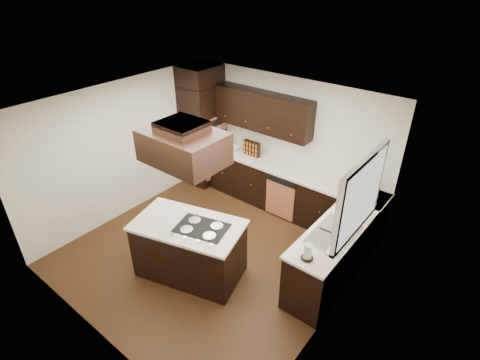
# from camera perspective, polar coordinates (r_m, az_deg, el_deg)

# --- Properties ---
(floor) EXTENTS (4.20, 4.20, 0.02)m
(floor) POSITION_cam_1_polar(r_m,az_deg,el_deg) (6.39, -4.13, -10.89)
(floor) COLOR #523218
(floor) RESTS_ON ground
(ceiling) EXTENTS (4.20, 4.20, 0.02)m
(ceiling) POSITION_cam_1_polar(r_m,az_deg,el_deg) (5.10, -5.18, 10.96)
(ceiling) COLOR white
(ceiling) RESTS_ON ground
(wall_back) EXTENTS (4.20, 0.02, 2.50)m
(wall_back) POSITION_cam_1_polar(r_m,az_deg,el_deg) (7.13, 6.98, 5.74)
(wall_back) COLOR silver
(wall_back) RESTS_ON ground
(wall_front) EXTENTS (4.20, 0.02, 2.50)m
(wall_front) POSITION_cam_1_polar(r_m,az_deg,el_deg) (4.65, -22.84, -11.81)
(wall_front) COLOR silver
(wall_front) RESTS_ON ground
(wall_left) EXTENTS (0.02, 4.20, 2.50)m
(wall_left) POSITION_cam_1_polar(r_m,az_deg,el_deg) (7.10, -17.29, 4.40)
(wall_left) COLOR silver
(wall_left) RESTS_ON ground
(wall_right) EXTENTS (0.02, 4.20, 2.50)m
(wall_right) POSITION_cam_1_polar(r_m,az_deg,el_deg) (4.71, 14.96, -9.57)
(wall_right) COLOR silver
(wall_right) RESTS_ON ground
(oven_column) EXTENTS (0.65, 0.75, 2.12)m
(oven_column) POSITION_cam_1_polar(r_m,az_deg,el_deg) (7.92, -5.68, 6.88)
(oven_column) COLOR black
(oven_column) RESTS_ON floor
(wall_oven_face) EXTENTS (0.05, 0.62, 0.78)m
(wall_oven_face) POSITION_cam_1_polar(r_m,az_deg,el_deg) (7.67, -3.79, 6.66)
(wall_oven_face) COLOR #BC6845
(wall_oven_face) RESTS_ON oven_column
(base_cabinets_back) EXTENTS (2.93, 0.60, 0.88)m
(base_cabinets_back) POSITION_cam_1_polar(r_m,az_deg,el_deg) (7.26, 5.51, -0.94)
(base_cabinets_back) COLOR black
(base_cabinets_back) RESTS_ON floor
(base_cabinets_right) EXTENTS (0.60, 2.40, 0.88)m
(base_cabinets_right) POSITION_cam_1_polar(r_m,az_deg,el_deg) (5.96, 14.98, -9.95)
(base_cabinets_right) COLOR black
(base_cabinets_right) RESTS_ON floor
(countertop_back) EXTENTS (2.93, 0.63, 0.04)m
(countertop_back) POSITION_cam_1_polar(r_m,az_deg,el_deg) (7.02, 5.62, 2.22)
(countertop_back) COLOR silver
(countertop_back) RESTS_ON base_cabinets_back
(countertop_right) EXTENTS (0.63, 2.40, 0.04)m
(countertop_right) POSITION_cam_1_polar(r_m,az_deg,el_deg) (5.68, 15.45, -6.34)
(countertop_right) COLOR silver
(countertop_right) RESTS_ON base_cabinets_right
(upper_cabinets) EXTENTS (2.00, 0.34, 0.72)m
(upper_cabinets) POSITION_cam_1_polar(r_m,az_deg,el_deg) (7.00, 3.45, 10.38)
(upper_cabinets) COLOR black
(upper_cabinets) RESTS_ON wall_back
(dishwasher_front) EXTENTS (0.60, 0.05, 0.72)m
(dishwasher_front) POSITION_cam_1_polar(r_m,az_deg,el_deg) (6.94, 6.15, -3.02)
(dishwasher_front) COLOR #BC6845
(dishwasher_front) RESTS_ON floor
(window_frame) EXTENTS (0.06, 1.32, 1.12)m
(window_frame) POSITION_cam_1_polar(r_m,az_deg,el_deg) (4.92, 17.89, -2.42)
(window_frame) COLOR silver
(window_frame) RESTS_ON wall_right
(window_pane) EXTENTS (0.00, 1.20, 1.00)m
(window_pane) POSITION_cam_1_polar(r_m,az_deg,el_deg) (4.91, 18.19, -2.52)
(window_pane) COLOR white
(window_pane) RESTS_ON wall_right
(curtain_left) EXTENTS (0.02, 0.34, 0.90)m
(curtain_left) POSITION_cam_1_polar(r_m,az_deg,el_deg) (4.57, 15.27, -3.90)
(curtain_left) COLOR beige
(curtain_left) RESTS_ON wall_right
(curtain_right) EXTENTS (0.02, 0.34, 0.90)m
(curtain_right) POSITION_cam_1_polar(r_m,az_deg,el_deg) (5.26, 19.15, 0.22)
(curtain_right) COLOR beige
(curtain_right) RESTS_ON wall_right
(sink_rim) EXTENTS (0.52, 0.84, 0.01)m
(sink_rim) POSITION_cam_1_polar(r_m,az_deg,el_deg) (5.40, 14.05, -7.98)
(sink_rim) COLOR silver
(sink_rim) RESTS_ON countertop_right
(island) EXTENTS (1.70, 1.22, 0.88)m
(island) POSITION_cam_1_polar(r_m,az_deg,el_deg) (5.78, -7.66, -10.50)
(island) COLOR black
(island) RESTS_ON floor
(island_top) EXTENTS (1.77, 1.29, 0.04)m
(island_top) POSITION_cam_1_polar(r_m,az_deg,el_deg) (5.49, -7.98, -6.86)
(island_top) COLOR silver
(island_top) RESTS_ON island
(cooktop) EXTENTS (0.83, 0.66, 0.01)m
(cooktop) POSITION_cam_1_polar(r_m,az_deg,el_deg) (5.38, -5.84, -7.25)
(cooktop) COLOR black
(cooktop) RESTS_ON island_top
(range_hood) EXTENTS (1.05, 0.72, 0.42)m
(range_hood) POSITION_cam_1_polar(r_m,az_deg,el_deg) (4.81, -8.60, 4.99)
(range_hood) COLOR black
(range_hood) RESTS_ON ceiling
(hood_duct) EXTENTS (0.55, 0.50, 0.13)m
(hood_duct) POSITION_cam_1_polar(r_m,az_deg,el_deg) (4.70, -8.86, 8.02)
(hood_duct) COLOR black
(hood_duct) RESTS_ON ceiling
(blender_base) EXTENTS (0.15, 0.15, 0.10)m
(blender_base) POSITION_cam_1_polar(r_m,az_deg,el_deg) (7.62, -2.27, 5.30)
(blender_base) COLOR silver
(blender_base) RESTS_ON countertop_back
(blender_pitcher) EXTENTS (0.13, 0.13, 0.26)m
(blender_pitcher) POSITION_cam_1_polar(r_m,az_deg,el_deg) (7.55, -2.30, 6.53)
(blender_pitcher) COLOR silver
(blender_pitcher) RESTS_ON blender_base
(spice_rack) EXTENTS (0.35, 0.09, 0.29)m
(spice_rack) POSITION_cam_1_polar(r_m,az_deg,el_deg) (7.27, 1.81, 4.84)
(spice_rack) COLOR black
(spice_rack) RESTS_ON countertop_back
(mixing_bowl) EXTENTS (0.34, 0.34, 0.07)m
(mixing_bowl) POSITION_cam_1_polar(r_m,az_deg,el_deg) (7.54, -1.10, 4.87)
(mixing_bowl) COLOR silver
(mixing_bowl) RESTS_ON countertop_back
(soap_bottle) EXTENTS (0.10, 0.10, 0.19)m
(soap_bottle) POSITION_cam_1_polar(r_m,az_deg,el_deg) (5.74, 16.45, -4.70)
(soap_bottle) COLOR silver
(soap_bottle) RESTS_ON countertop_right
(paper_towel) EXTENTS (0.13, 0.13, 0.23)m
(paper_towel) POSITION_cam_1_polar(r_m,az_deg,el_deg) (4.86, 10.28, -10.72)
(paper_towel) COLOR silver
(paper_towel) RESTS_ON countertop_right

